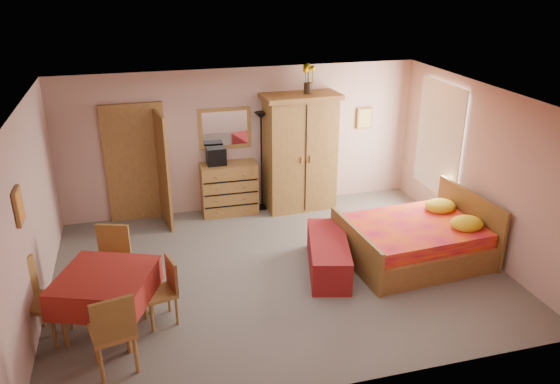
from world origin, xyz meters
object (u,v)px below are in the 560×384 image
object	(u,v)px
bench	(328,255)
chair_south	(112,330)
chair_east	(159,292)
dining_table	(108,302)
wardrobe	(300,153)
stereo	(216,156)
bed	(414,230)
floor_lamp	(261,162)
wall_mirror	(225,128)
sunflower_vase	(308,79)
chair_north	(110,264)
chest_of_drawers	(229,188)
chair_west	(44,302)

from	to	relation	value
bench	chair_south	world-z (taller)	chair_south
chair_south	chair_east	distance (m)	0.93
dining_table	wardrobe	bearing A→B (deg)	41.39
stereo	wardrobe	bearing A→B (deg)	-3.97
stereo	bed	distance (m)	3.65
stereo	bed	size ratio (longest dim) A/B	0.16
chair_south	floor_lamp	bearing A→B (deg)	43.81
wall_mirror	bed	bearing A→B (deg)	-46.90
bench	wall_mirror	bearing A→B (deg)	111.57
stereo	sunflower_vase	world-z (taller)	sunflower_vase
chair_north	chair_south	bearing A→B (deg)	111.81
sunflower_vase	chair_north	xyz separation A→B (m)	(-3.49, -2.24, -1.91)
sunflower_vase	dining_table	world-z (taller)	sunflower_vase
chest_of_drawers	bench	bearing A→B (deg)	-65.64
wall_mirror	bench	bearing A→B (deg)	-67.64
stereo	dining_table	size ratio (longest dim) A/B	0.31
chest_of_drawers	bed	distance (m)	3.44
floor_lamp	dining_table	size ratio (longest dim) A/B	1.71
floor_lamp	bed	distance (m)	3.10
wall_mirror	chair_north	bearing A→B (deg)	-128.06
wardrobe	bench	bearing A→B (deg)	-99.48
chest_of_drawers	sunflower_vase	bearing A→B (deg)	-2.23
chest_of_drawers	stereo	bearing A→B (deg)	178.26
bed	bench	world-z (taller)	bed
chair_north	chair_east	size ratio (longest dim) A/B	1.15
floor_lamp	dining_table	world-z (taller)	floor_lamp
dining_table	chair_west	bearing A→B (deg)	177.57
wall_mirror	chair_east	bearing A→B (deg)	-112.96
bench	chair_north	xyz separation A→B (m)	(-3.09, 0.10, 0.25)
bed	chair_west	bearing A→B (deg)	-177.43
stereo	chair_north	bearing A→B (deg)	-128.19
chair_north	dining_table	bearing A→B (deg)	107.92
bed	chest_of_drawers	bearing A→B (deg)	130.67
stereo	wardrobe	distance (m)	1.52
chest_of_drawers	chair_south	world-z (taller)	chair_south
sunflower_vase	chair_south	size ratio (longest dim) A/B	0.51
stereo	bench	bearing A→B (deg)	-62.89
floor_lamp	chair_east	xyz separation A→B (m)	(-2.07, -3.12, -0.49)
dining_table	bed	bearing A→B (deg)	7.99
bench	dining_table	xyz separation A→B (m)	(-3.11, -0.65, 0.15)
chest_of_drawers	stereo	xyz separation A→B (m)	(-0.21, 0.01, 0.63)
chest_of_drawers	floor_lamp	xyz separation A→B (m)	(0.62, 0.03, 0.45)
bench	chair_north	size ratio (longest dim) A/B	1.50
chest_of_drawers	wardrobe	world-z (taller)	wardrobe
wall_mirror	stereo	size ratio (longest dim) A/B	2.79
chest_of_drawers	chair_west	bearing A→B (deg)	-131.38
wardrobe	sunflower_vase	size ratio (longest dim) A/B	4.14
sunflower_vase	chair_east	bearing A→B (deg)	-133.98
chair_west	floor_lamp	bearing A→B (deg)	155.50
dining_table	floor_lamp	bearing A→B (deg)	49.14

